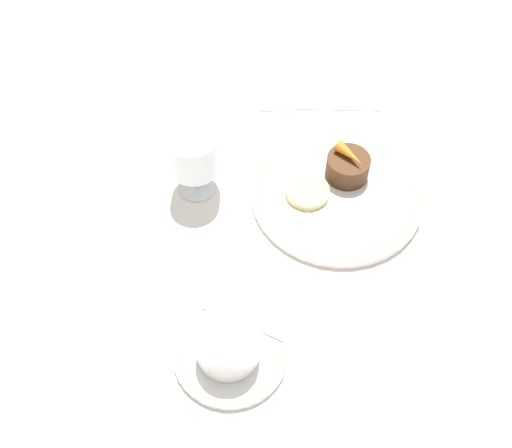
# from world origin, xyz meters

# --- Properties ---
(ground_plane) EXTENTS (3.00, 3.00, 0.00)m
(ground_plane) POSITION_xyz_m (0.00, 0.00, 0.00)
(ground_plane) COLOR white
(dinner_plate) EXTENTS (0.25, 0.25, 0.01)m
(dinner_plate) POSITION_xyz_m (-0.00, -0.06, 0.01)
(dinner_plate) COLOR white
(dinner_plate) RESTS_ON ground_plane
(saucer) EXTENTS (0.14, 0.14, 0.01)m
(saucer) POSITION_xyz_m (-0.23, 0.12, 0.01)
(saucer) COLOR white
(saucer) RESTS_ON ground_plane
(coffee_cup) EXTENTS (0.10, 0.08, 0.05)m
(coffee_cup) POSITION_xyz_m (-0.23, 0.12, 0.04)
(coffee_cup) COLOR white
(coffee_cup) RESTS_ON saucer
(spoon) EXTENTS (0.08, 0.11, 0.00)m
(spoon) POSITION_xyz_m (-0.18, 0.12, 0.01)
(spoon) COLOR silver
(spoon) RESTS_ON saucer
(wine_glass) EXTENTS (0.07, 0.07, 0.11)m
(wine_glass) POSITION_xyz_m (0.04, 0.15, 0.07)
(wine_glass) COLOR silver
(wine_glass) RESTS_ON ground_plane
(fork) EXTENTS (0.04, 0.20, 0.01)m
(fork) POSITION_xyz_m (0.19, -0.04, 0.00)
(fork) COLOR silver
(fork) RESTS_ON ground_plane
(dessert_cake) EXTENTS (0.06, 0.06, 0.04)m
(dessert_cake) POSITION_xyz_m (0.03, -0.08, 0.03)
(dessert_cake) COLOR #4C2D19
(dessert_cake) RESTS_ON dinner_plate
(carrot_garnish) EXTENTS (0.05, 0.04, 0.02)m
(carrot_garnish) POSITION_xyz_m (0.03, -0.08, 0.06)
(carrot_garnish) COLOR orange
(carrot_garnish) RESTS_ON dessert_cake
(pineapple_slice) EXTENTS (0.06, 0.06, 0.01)m
(pineapple_slice) POSITION_xyz_m (-0.00, -0.01, 0.02)
(pineapple_slice) COLOR #EFE075
(pineapple_slice) RESTS_ON dinner_plate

